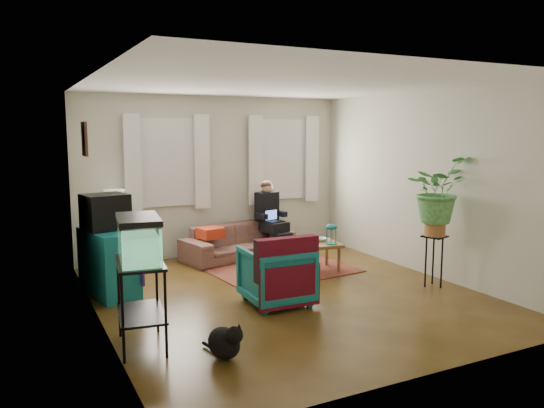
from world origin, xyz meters
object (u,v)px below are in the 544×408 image
side_table (117,247)px  aquarium_stand (141,304)px  dresser (109,263)px  armchair (276,272)px  plant_stand (434,261)px  coffee_table (305,258)px  sofa (238,236)px

side_table → aquarium_stand: 3.16m
dresser → armchair: (1.72, -1.23, -0.03)m
plant_stand → coffee_table: bearing=129.4°
dresser → plant_stand: bearing=-34.3°
dresser → armchair: bearing=-48.1°
sofa → dresser: size_ratio=2.01×
sofa → side_table: bearing=159.0°
sofa → plant_stand: (1.67, -2.62, -0.02)m
coffee_table → armchair: bearing=-125.6°
coffee_table → sofa: bearing=121.2°
armchair → plant_stand: bearing=173.2°
sofa → plant_stand: sofa is taller
side_table → armchair: bearing=-61.8°
dresser → coffee_table: size_ratio=0.90×
dresser → coffee_table: (2.74, -0.15, -0.20)m
side_table → plant_stand: bearing=-39.2°
aquarium_stand → coffee_table: 3.21m
side_table → coffee_table: bearing=-31.9°
aquarium_stand → armchair: bearing=26.0°
armchair → coffee_table: bearing=-132.0°
plant_stand → armchair: bearing=171.7°
side_table → coffee_table: side_table is taller
armchair → plant_stand: 2.19m
side_table → plant_stand: (3.54, -2.89, 0.03)m
sofa → plant_stand: 3.11m
side_table → plant_stand: size_ratio=0.91×
sofa → dresser: 2.46m
sofa → side_table: (-1.87, 0.26, -0.05)m
dresser → sofa: bearing=13.4°
armchair → sofa: bearing=-100.6°
dresser → aquarium_stand: bearing=-102.9°
coffee_table → plant_stand: size_ratio=1.49×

